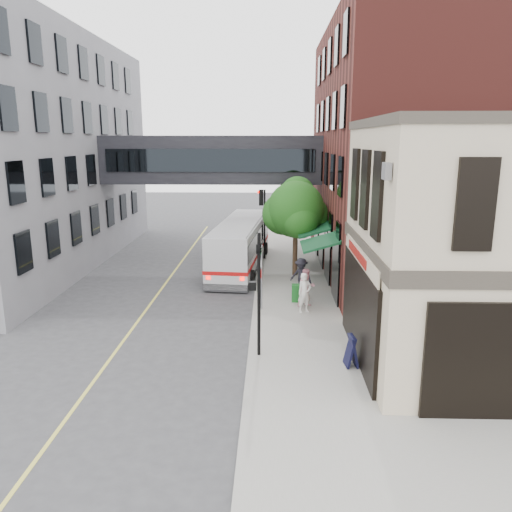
# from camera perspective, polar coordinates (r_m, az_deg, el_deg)

# --- Properties ---
(ground) EXTENTS (120.00, 120.00, 0.00)m
(ground) POSITION_cam_1_polar(r_m,az_deg,el_deg) (16.76, -1.25, -14.45)
(ground) COLOR #38383A
(ground) RESTS_ON ground
(sidewalk_main) EXTENTS (4.00, 60.00, 0.15)m
(sidewalk_main) POSITION_cam_1_polar(r_m,az_deg,el_deg) (29.86, 3.96, -1.78)
(sidewalk_main) COLOR gray
(sidewalk_main) RESTS_ON ground
(corner_building) EXTENTS (10.19, 8.12, 8.45)m
(corner_building) POSITION_cam_1_polar(r_m,az_deg,el_deg) (19.04, 27.10, 0.95)
(corner_building) COLOR beige
(corner_building) RESTS_ON ground
(brick_building) EXTENTS (13.76, 18.00, 14.00)m
(brick_building) POSITION_cam_1_polar(r_m,az_deg,el_deg) (31.21, 19.19, 11.03)
(brick_building) COLOR #59211C
(brick_building) RESTS_ON ground
(skyway_bridge) EXTENTS (14.00, 3.18, 3.00)m
(skyway_bridge) POSITION_cam_1_polar(r_m,az_deg,el_deg) (33.07, -4.97, 10.94)
(skyway_bridge) COLOR black
(skyway_bridge) RESTS_ON ground
(traffic_signal_near) EXTENTS (0.44, 0.22, 4.60)m
(traffic_signal_near) POSITION_cam_1_polar(r_m,az_deg,el_deg) (17.50, 0.24, -2.70)
(traffic_signal_near) COLOR black
(traffic_signal_near) RESTS_ON sidewalk_main
(traffic_signal_far) EXTENTS (0.53, 0.28, 4.50)m
(traffic_signal_far) POSITION_cam_1_polar(r_m,az_deg,el_deg) (32.14, 0.74, 5.26)
(traffic_signal_far) COLOR black
(traffic_signal_far) RESTS_ON sidewalk_main
(street_sign_pole) EXTENTS (0.08, 0.75, 3.00)m
(street_sign_pole) POSITION_cam_1_polar(r_m,az_deg,el_deg) (22.60, 0.63, -1.79)
(street_sign_pole) COLOR gray
(street_sign_pole) RESTS_ON sidewalk_main
(street_tree) EXTENTS (3.80, 3.20, 5.60)m
(street_tree) POSITION_cam_1_polar(r_m,az_deg,el_deg) (28.34, 4.54, 5.32)
(street_tree) COLOR #382619
(street_tree) RESTS_ON sidewalk_main
(lane_marking) EXTENTS (0.12, 40.00, 0.01)m
(lane_marking) POSITION_cam_1_polar(r_m,az_deg,el_deg) (26.65, -10.96, -4.00)
(lane_marking) COLOR #D8CC4C
(lane_marking) RESTS_ON ground
(bus) EXTENTS (3.36, 10.85, 2.87)m
(bus) POSITION_cam_1_polar(r_m,az_deg,el_deg) (30.55, -1.77, 1.55)
(bus) COLOR silver
(bus) RESTS_ON ground
(pedestrian_a) EXTENTS (0.78, 0.67, 1.81)m
(pedestrian_a) POSITION_cam_1_polar(r_m,az_deg,el_deg) (22.54, 5.57, -4.21)
(pedestrian_a) COLOR white
(pedestrian_a) RESTS_ON sidewalk_main
(pedestrian_b) EXTENTS (1.10, 1.02, 1.81)m
(pedestrian_b) POSITION_cam_1_polar(r_m,az_deg,el_deg) (23.33, 5.80, -3.62)
(pedestrian_b) COLOR pink
(pedestrian_b) RESTS_ON sidewalk_main
(pedestrian_c) EXTENTS (1.36, 1.18, 1.83)m
(pedestrian_c) POSITION_cam_1_polar(r_m,az_deg,el_deg) (25.27, 5.18, -2.26)
(pedestrian_c) COLOR black
(pedestrian_c) RESTS_ON sidewalk_main
(newspaper_box) EXTENTS (0.44, 0.39, 0.85)m
(newspaper_box) POSITION_cam_1_polar(r_m,az_deg,el_deg) (24.10, 4.61, -4.24)
(newspaper_box) COLOR #16611F
(newspaper_box) RESTS_ON sidewalk_main
(sandwich_board) EXTENTS (0.46, 0.66, 1.10)m
(sandwich_board) POSITION_cam_1_polar(r_m,az_deg,el_deg) (17.71, 10.85, -10.60)
(sandwich_board) COLOR black
(sandwich_board) RESTS_ON sidewalk_main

